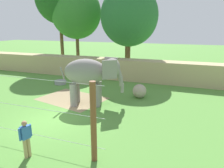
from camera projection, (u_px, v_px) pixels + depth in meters
ground_plane at (50, 119)px, 12.51m from camera, size 120.00×120.00×0.00m
dirt_patch at (72, 99)px, 16.06m from camera, size 5.41×4.44×0.01m
embankment_wall at (113, 68)px, 22.22m from camera, size 36.00×1.80×2.10m
elephant at (90, 74)px, 14.42m from camera, size 4.34×2.42×3.31m
enrichment_ball at (139, 91)px, 16.19m from camera, size 1.07×1.07×1.07m
cable_fence at (12, 109)px, 9.62m from camera, size 9.25×0.25×3.38m
zookeeper at (26, 137)px, 8.66m from camera, size 0.32×0.59×1.67m
water_tub at (60, 82)px, 20.15m from camera, size 1.10×1.10×0.35m
tree_far_left at (76, 12)px, 26.80m from camera, size 6.39×6.39×10.45m
tree_behind_wall at (129, 16)px, 23.03m from camera, size 6.34×6.34×9.80m
tree_right_of_centre at (128, 7)px, 24.92m from camera, size 4.47×4.47×10.01m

